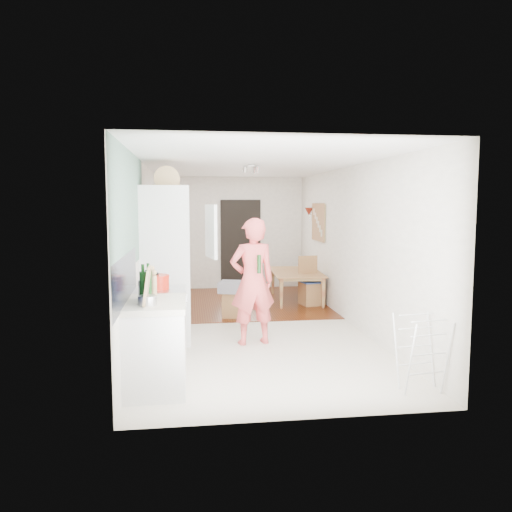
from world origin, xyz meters
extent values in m
cube|color=beige|center=(0.00, 0.00, 0.00)|extent=(3.20, 7.00, 0.01)
cube|color=#552D0D|center=(0.00, 1.85, 0.01)|extent=(3.20, 3.30, 0.01)
cube|color=gray|center=(-1.59, -2.00, 1.85)|extent=(0.02, 3.00, 1.30)
cube|color=black|center=(-1.59, -2.55, 1.15)|extent=(0.02, 1.90, 0.50)
cube|color=black|center=(0.20, 3.48, 1.00)|extent=(0.90, 0.04, 2.00)
cube|color=silver|center=(-1.30, -2.55, 0.43)|extent=(0.60, 0.90, 0.86)
cube|color=#F0E7CC|center=(-1.30, -2.55, 0.89)|extent=(0.62, 0.92, 0.06)
cube|color=silver|center=(-1.30, -1.80, 0.44)|extent=(0.60, 0.60, 0.88)
cube|color=#B8B8BB|center=(-1.30, -1.80, 0.90)|extent=(0.60, 0.60, 0.04)
cube|color=silver|center=(-1.27, -0.78, 1.07)|extent=(0.66, 0.66, 2.15)
cube|color=silver|center=(-0.66, -1.08, 1.55)|extent=(0.14, 0.56, 0.70)
cube|color=white|center=(-0.96, -0.78, 1.55)|extent=(0.02, 0.52, 0.66)
cube|color=tan|center=(1.58, 1.90, 1.55)|extent=(0.03, 0.90, 0.70)
cube|color=olive|center=(1.57, 1.90, 1.55)|extent=(0.00, 0.94, 0.74)
cone|color=maroon|center=(1.54, 2.55, 1.75)|extent=(0.18, 0.18, 0.16)
imported|color=#EC5555|center=(-0.10, -1.02, 1.02)|extent=(0.82, 0.62, 2.03)
imported|color=olive|center=(1.16, 1.83, 0.25)|extent=(0.89, 1.48, 0.50)
cube|color=gray|center=(-0.25, 0.56, 0.53)|extent=(0.50, 0.50, 0.18)
cylinder|color=red|center=(-1.32, -1.80, 1.00)|extent=(0.31, 0.31, 0.17)
cylinder|color=#B8B8BB|center=(-1.36, -2.74, 0.97)|extent=(0.20, 0.20, 0.09)
cylinder|color=#143B15|center=(-0.04, -1.19, 1.12)|extent=(0.05, 0.05, 0.24)
cylinder|color=#143B15|center=(-1.41, -2.56, 1.07)|extent=(0.07, 0.07, 0.31)
cylinder|color=#143B15|center=(-1.38, -2.33, 1.07)|extent=(0.07, 0.07, 0.29)
cylinder|color=silver|center=(-1.43, -2.46, 1.02)|extent=(0.10, 0.10, 0.20)
cylinder|color=tan|center=(-1.33, -2.19, 1.03)|extent=(0.07, 0.07, 0.21)
cylinder|color=tan|center=(-1.37, -2.02, 1.04)|extent=(0.07, 0.07, 0.23)
camera|label=1|loc=(-0.94, -7.66, 1.91)|focal=35.00mm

